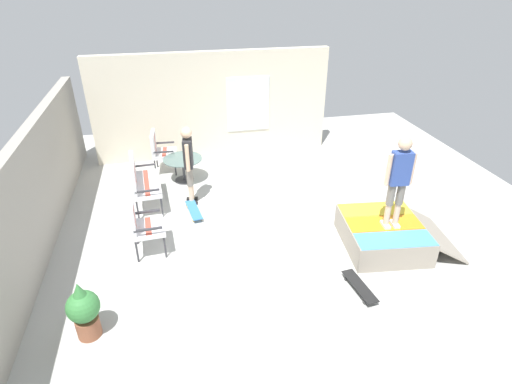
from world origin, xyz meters
TOP-DOWN VIEW (x-y plane):
  - ground_plane at (0.00, 0.00)m, footprint 12.00×12.00m
  - back_wall_cinderblock at (0.00, 4.00)m, footprint 9.00×0.20m
  - house_facade at (3.80, 0.49)m, footprint 0.23×6.00m
  - skate_ramp at (-0.97, -1.95)m, footprint 1.68×2.12m
  - patio_bench at (1.43, 2.33)m, footprint 1.28×0.63m
  - patio_chair_near_house at (3.00, 1.93)m, footprint 0.65×0.59m
  - patio_chair_by_wall at (-0.25, 2.28)m, footprint 0.65×0.59m
  - patio_table at (2.38, 1.42)m, footprint 0.90×0.90m
  - person_watching at (1.33, 1.32)m, footprint 0.48×0.27m
  - person_skater at (-1.06, -1.98)m, footprint 0.26×0.48m
  - skateboard_by_bench at (0.84, 1.32)m, footprint 0.82×0.31m
  - skateboard_spare at (-2.00, -1.03)m, footprint 0.82×0.29m
  - potted_plant at (-2.02, 2.99)m, footprint 0.44×0.44m

SIDE VIEW (x-z plane):
  - ground_plane at x=0.00m, z-range -0.10..0.00m
  - skateboard_by_bench at x=0.84m, z-range 0.03..0.14m
  - skateboard_spare at x=-2.00m, z-range 0.03..0.14m
  - skate_ramp at x=-0.97m, z-range 0.00..0.47m
  - patio_table at x=2.38m, z-range 0.12..0.69m
  - potted_plant at x=-2.02m, z-range 0.01..0.93m
  - patio_chair_near_house at x=3.00m, z-range 0.10..1.12m
  - patio_chair_by_wall at x=-0.25m, z-range 0.10..1.12m
  - patio_bench at x=1.43m, z-range 0.11..1.13m
  - person_watching at x=1.33m, z-range 0.14..1.85m
  - back_wall_cinderblock at x=0.00m, z-range 0.00..2.09m
  - house_facade at x=3.80m, z-range 0.00..2.68m
  - person_skater at x=-1.06m, z-range 0.61..2.27m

